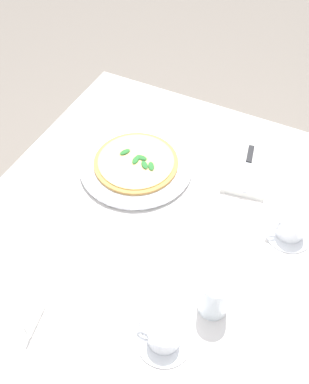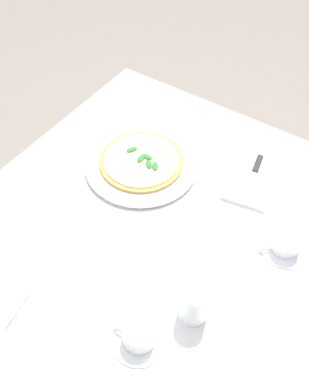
% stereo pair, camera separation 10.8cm
% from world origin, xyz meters
% --- Properties ---
extents(ground_plane, '(8.00, 8.00, 0.00)m').
position_xyz_m(ground_plane, '(0.00, 0.00, 0.00)').
color(ground_plane, slate).
extents(dining_table, '(1.11, 1.11, 0.73)m').
position_xyz_m(dining_table, '(0.00, 0.00, 0.60)').
color(dining_table, white).
rests_on(dining_table, ground_plane).
extents(pizza_plate, '(0.35, 0.35, 0.02)m').
position_xyz_m(pizza_plate, '(-0.16, -0.21, 0.74)').
color(pizza_plate, white).
rests_on(pizza_plate, dining_table).
extents(pizza, '(0.26, 0.26, 0.02)m').
position_xyz_m(pizza, '(-0.16, -0.20, 0.75)').
color(pizza, '#C68E47').
rests_on(pizza, pizza_plate).
extents(coffee_cup_right_edge, '(0.13, 0.13, 0.06)m').
position_xyz_m(coffee_cup_right_edge, '(0.30, 0.11, 0.76)').
color(coffee_cup_right_edge, white).
rests_on(coffee_cup_right_edge, dining_table).
extents(coffee_cup_left_edge, '(0.13, 0.13, 0.07)m').
position_xyz_m(coffee_cup_left_edge, '(-0.12, 0.28, 0.76)').
color(coffee_cup_left_edge, white).
rests_on(coffee_cup_left_edge, dining_table).
extents(water_glass_near_left, '(0.07, 0.07, 0.12)m').
position_xyz_m(water_glass_near_left, '(0.17, 0.18, 0.78)').
color(water_glass_near_left, white).
rests_on(water_glass_near_left, dining_table).
extents(napkin_folded, '(0.24, 0.17, 0.02)m').
position_xyz_m(napkin_folded, '(-0.30, 0.11, 0.74)').
color(napkin_folded, silver).
rests_on(napkin_folded, dining_table).
extents(dinner_knife, '(0.20, 0.06, 0.01)m').
position_xyz_m(dinner_knife, '(-0.30, 0.11, 0.75)').
color(dinner_knife, silver).
rests_on(dinner_knife, napkin_folded).
extents(menu_card, '(0.09, 0.02, 0.06)m').
position_xyz_m(menu_card, '(0.39, -0.18, 0.76)').
color(menu_card, white).
rests_on(menu_card, dining_table).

